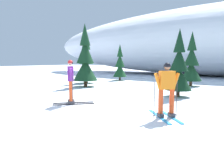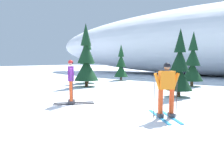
{
  "view_description": "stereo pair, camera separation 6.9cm",
  "coord_description": "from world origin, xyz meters",
  "views": [
    {
      "loc": [
        4.49,
        -5.31,
        1.8
      ],
      "look_at": [
        0.14,
        1.05,
        0.95
      ],
      "focal_mm": 34.47,
      "sensor_mm": 36.0,
      "label": 1
    },
    {
      "loc": [
        4.54,
        -5.27,
        1.8
      ],
      "look_at": [
        0.14,
        1.05,
        0.95
      ],
      "focal_mm": 34.47,
      "sensor_mm": 36.0,
      "label": 2
    }
  ],
  "objects": [
    {
      "name": "ground_plane",
      "position": [
        0.0,
        0.0,
        0.0
      ],
      "size": [
        120.0,
        120.0,
        0.0
      ],
      "primitive_type": "plane",
      "color": "white"
    },
    {
      "name": "skier_purple_jacket",
      "position": [
        -1.87,
        0.99,
        0.96
      ],
      "size": [
        1.49,
        1.5,
        1.82
      ],
      "color": "black",
      "rests_on": "ground"
    },
    {
      "name": "skier_orange_jacket",
      "position": [
        2.15,
        1.12,
        0.92
      ],
      "size": [
        1.53,
        1.6,
        1.73
      ],
      "color": "#2893CC",
      "rests_on": "ground"
    },
    {
      "name": "pine_tree_center",
      "position": [
        0.59,
        10.19,
        1.58
      ],
      "size": [
        1.46,
        1.46,
        3.79
      ],
      "color": "#47301E",
      "rests_on": "ground"
    },
    {
      "name": "pine_tree_far_left",
      "position": [
        -6.79,
        7.58,
        1.69
      ],
      "size": [
        1.56,
        1.56,
        4.03
      ],
      "color": "#47301E",
      "rests_on": "ground"
    },
    {
      "name": "pine_tree_center_left",
      "position": [
        -5.31,
        5.79,
        1.79
      ],
      "size": [
        1.65,
        1.65,
        4.27
      ],
      "color": "#47301E",
      "rests_on": "ground"
    },
    {
      "name": "pine_tree_center_right",
      "position": [
        1.23,
        5.28,
        1.4
      ],
      "size": [
        1.29,
        1.29,
        3.35
      ],
      "color": "#47301E",
      "rests_on": "ground"
    },
    {
      "name": "pine_tree_left",
      "position": [
        -5.9,
        11.15,
        1.35
      ],
      "size": [
        1.25,
        1.25,
        3.24
      ],
      "color": "#47301E",
      "rests_on": "ground"
    }
  ]
}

